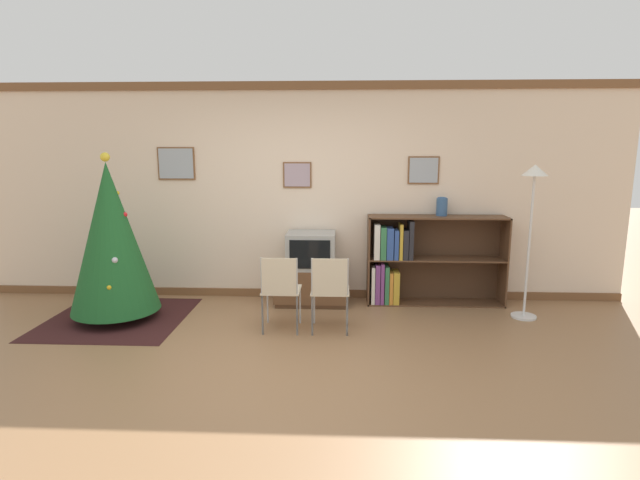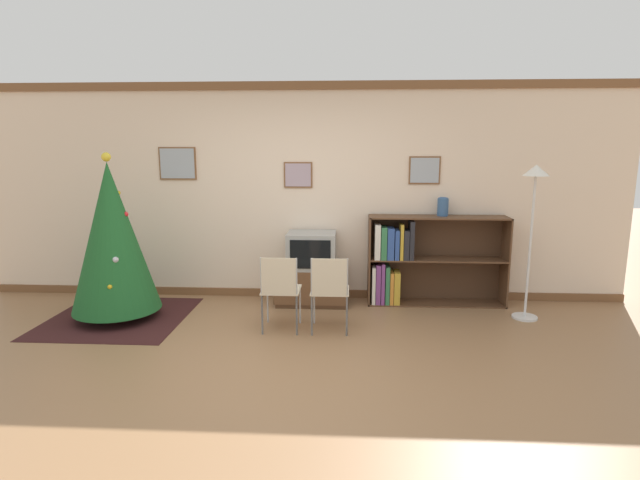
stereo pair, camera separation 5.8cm
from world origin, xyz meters
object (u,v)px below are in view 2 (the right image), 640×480
folding_chair_right (330,289)px  bookshelf (412,260)px  vase (443,206)px  folding_chair_left (280,288)px  tv_console (312,285)px  standing_lamp (534,202)px  christmas_tree (112,238)px  television (312,250)px

folding_chair_right → bookshelf: 1.44m
bookshelf → vase: size_ratio=7.42×
folding_chair_right → vase: size_ratio=3.64×
folding_chair_right → folding_chair_left: bearing=180.0°
folding_chair_left → bookshelf: bookshelf is taller
tv_console → folding_chair_right: bearing=-75.3°
vase → standing_lamp: 1.04m
christmas_tree → folding_chair_left: christmas_tree is taller
folding_chair_right → vase: (1.33, 1.11, 0.74)m
bookshelf → standing_lamp: 1.55m
christmas_tree → bookshelf: bearing=12.4°
tv_console → standing_lamp: standing_lamp is taller
folding_chair_right → vase: 1.88m
bookshelf → vase: bearing=8.0°
television → vase: 1.68m
television → folding_chair_left: bearing=-104.8°
folding_chair_left → standing_lamp: size_ratio=0.47×
christmas_tree → vase: christmas_tree is taller
vase → standing_lamp: standing_lamp is taller
folding_chair_right → bookshelf: (0.97, 1.06, 0.07)m
folding_chair_left → vase: bearing=31.1°
tv_console → vase: (1.59, 0.13, 0.98)m
bookshelf → vase: (0.36, 0.05, 0.66)m
tv_console → christmas_tree: bearing=-162.9°
folding_chair_left → bookshelf: (1.49, 1.06, 0.07)m
vase → folding_chair_left: bearing=-148.9°
tv_console → folding_chair_left: (-0.26, -0.98, 0.24)m
standing_lamp → vase: bearing=148.2°
christmas_tree → tv_console: (2.17, 0.66, -0.70)m
folding_chair_right → standing_lamp: 2.43m
tv_console → standing_lamp: size_ratio=0.51×
folding_chair_left → folding_chair_right: bearing=0.0°
christmas_tree → folding_chair_left: size_ratio=2.27×
folding_chair_left → vase: vase is taller
christmas_tree → standing_lamp: size_ratio=1.07×
television → standing_lamp: (2.46, -0.41, 0.66)m
folding_chair_left → vase: size_ratio=3.64×
folding_chair_left → standing_lamp: 2.91m
christmas_tree → folding_chair_left: (1.91, -0.32, -0.46)m
bookshelf → standing_lamp: bearing=-21.7°
television → bookshelf: bearing=3.8°
television → bookshelf: size_ratio=0.35×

